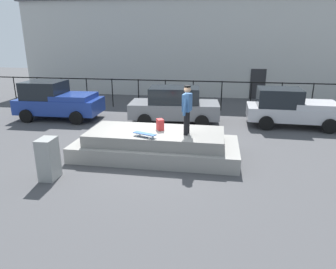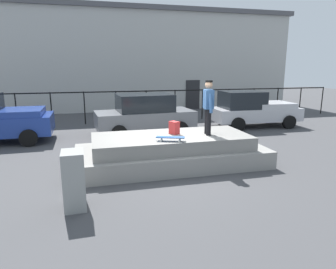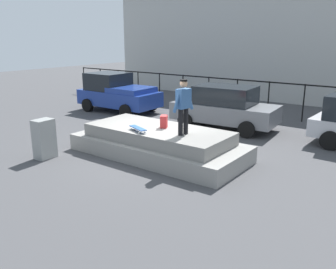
# 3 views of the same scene
# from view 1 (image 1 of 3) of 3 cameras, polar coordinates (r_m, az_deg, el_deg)

# --- Properties ---
(ground_plane) EXTENTS (60.00, 60.00, 0.00)m
(ground_plane) POSITION_cam_1_polar(r_m,az_deg,el_deg) (10.68, -3.13, -3.88)
(ground_plane) COLOR #424244
(concrete_ledge) EXTENTS (5.60, 2.43, 0.91)m
(concrete_ledge) POSITION_cam_1_polar(r_m,az_deg,el_deg) (10.46, -2.30, -1.92)
(concrete_ledge) COLOR gray
(concrete_ledge) RESTS_ON ground_plane
(skateboarder) EXTENTS (0.30, 0.84, 1.60)m
(skateboarder) POSITION_cam_1_polar(r_m,az_deg,el_deg) (9.74, 3.60, 5.23)
(skateboarder) COLOR black
(skateboarder) RESTS_ON concrete_ledge
(skateboard) EXTENTS (0.80, 0.47, 0.12)m
(skateboard) POSITION_cam_1_polar(r_m,az_deg,el_deg) (9.67, -4.41, 0.13)
(skateboard) COLOR #264C8C
(skateboard) RESTS_ON concrete_ledge
(backpack) EXTENTS (0.31, 0.34, 0.38)m
(backpack) POSITION_cam_1_polar(r_m,az_deg,el_deg) (10.36, -1.49, 1.88)
(backpack) COLOR red
(backpack) RESTS_ON concrete_ledge
(car_blue_pickup_near) EXTENTS (4.17, 2.21, 1.89)m
(car_blue_pickup_near) POSITION_cam_1_polar(r_m,az_deg,el_deg) (16.36, -20.22, 6.04)
(car_blue_pickup_near) COLOR navy
(car_blue_pickup_near) RESTS_ON ground_plane
(car_grey_sedan_mid) EXTENTS (4.34, 2.35, 1.74)m
(car_grey_sedan_mid) POSITION_cam_1_polar(r_m,az_deg,el_deg) (14.53, 1.21, 5.57)
(car_grey_sedan_mid) COLOR slate
(car_grey_sedan_mid) RESTS_ON ground_plane
(car_silver_pickup_far) EXTENTS (4.29, 2.08, 1.75)m
(car_silver_pickup_far) POSITION_cam_1_polar(r_m,az_deg,el_deg) (15.09, 22.24, 4.67)
(car_silver_pickup_far) COLOR #B7B7BC
(car_silver_pickup_far) RESTS_ON ground_plane
(utility_box) EXTENTS (0.46, 0.61, 1.22)m
(utility_box) POSITION_cam_1_polar(r_m,az_deg,el_deg) (9.35, -21.61, -4.30)
(utility_box) COLOR gray
(utility_box) RESTS_ON ground_plane
(fence_row) EXTENTS (24.06, 0.06, 1.67)m
(fence_row) POSITION_cam_1_polar(r_m,az_deg,el_deg) (17.48, 2.11, 8.45)
(fence_row) COLOR black
(fence_row) RESTS_ON ground_plane
(warehouse_building) EXTENTS (24.49, 7.17, 6.73)m
(warehouse_building) POSITION_cam_1_polar(r_m,az_deg,el_deg) (24.64, 4.50, 16.30)
(warehouse_building) COLOR #B2B2AD
(warehouse_building) RESTS_ON ground_plane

